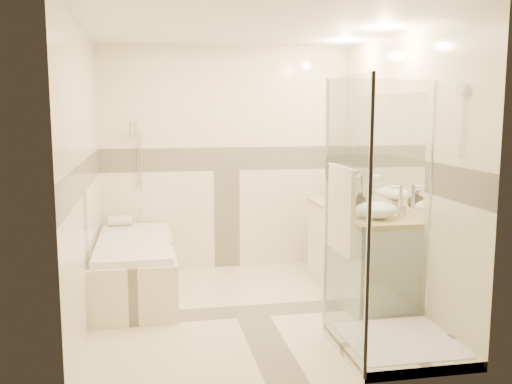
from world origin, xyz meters
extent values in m
cube|color=beige|center=(0.00, 0.00, -0.01)|extent=(2.80, 3.00, 0.01)
cube|color=white|center=(0.00, 0.00, 2.50)|extent=(2.80, 3.00, 0.01)
cube|color=beige|center=(0.00, 1.50, 1.25)|extent=(2.80, 0.01, 2.50)
cube|color=beige|center=(0.00, -1.50, 1.25)|extent=(2.80, 0.01, 2.50)
cube|color=beige|center=(-1.40, 0.00, 1.25)|extent=(0.01, 3.00, 2.50)
cube|color=beige|center=(1.40, 0.00, 1.25)|extent=(0.01, 3.00, 2.50)
cube|color=white|center=(1.39, 0.30, 1.45)|extent=(0.01, 1.60, 1.00)
cylinder|color=silver|center=(-0.97, 1.47, 1.35)|extent=(0.02, 0.02, 0.70)
cube|color=beige|center=(-1.02, 0.65, 0.25)|extent=(0.75, 1.70, 0.50)
cube|color=white|center=(-1.02, 0.65, 0.53)|extent=(0.69, 1.60, 0.06)
ellipsoid|color=white|center=(-1.02, 0.65, 0.48)|extent=(0.56, 1.40, 0.16)
cube|color=silver|center=(1.12, 0.30, 0.40)|extent=(0.55, 1.60, 0.80)
cylinder|color=silver|center=(0.83, -0.10, 0.55)|extent=(0.01, 0.24, 0.01)
cylinder|color=silver|center=(0.83, 0.70, 0.55)|extent=(0.01, 0.24, 0.01)
cube|color=#D3B76F|center=(1.12, 0.30, 0.83)|extent=(0.57, 1.62, 0.05)
cube|color=beige|center=(0.95, -1.05, 0.04)|extent=(0.90, 0.90, 0.08)
cube|color=white|center=(0.95, -1.05, 0.09)|extent=(0.80, 0.80, 0.01)
cube|color=white|center=(0.51, -1.05, 1.04)|extent=(0.01, 0.90, 2.00)
cube|color=white|center=(0.95, -0.61, 1.04)|extent=(0.90, 0.01, 2.00)
cylinder|color=silver|center=(0.50, -1.50, 1.04)|extent=(0.03, 0.03, 2.00)
cylinder|color=silver|center=(0.50, -0.60, 1.04)|extent=(0.03, 0.03, 2.00)
cylinder|color=silver|center=(1.40, -0.60, 1.04)|extent=(0.03, 0.03, 2.00)
cylinder|color=silver|center=(1.36, -1.05, 1.95)|extent=(0.03, 0.10, 0.10)
cylinder|color=silver|center=(0.47, -1.05, 1.40)|extent=(0.02, 0.60, 0.02)
cube|color=white|center=(0.47, -1.05, 1.10)|extent=(0.04, 0.48, 0.62)
ellipsoid|color=white|center=(1.10, 0.77, 0.92)|extent=(0.36, 0.36, 0.15)
ellipsoid|color=white|center=(1.10, -0.18, 0.92)|extent=(0.37, 0.37, 0.15)
cylinder|color=silver|center=(1.33, 0.77, 0.99)|extent=(0.03, 0.03, 0.28)
cylinder|color=silver|center=(1.28, 0.77, 1.11)|extent=(0.10, 0.02, 0.02)
cylinder|color=silver|center=(1.33, -0.18, 1.00)|extent=(0.03, 0.03, 0.29)
cylinder|color=silver|center=(1.28, -0.18, 1.12)|extent=(0.11, 0.03, 0.03)
imported|color=black|center=(1.10, 0.18, 0.94)|extent=(0.11, 0.11, 0.19)
imported|color=black|center=(1.10, 0.25, 0.93)|extent=(0.17, 0.17, 0.17)
cube|color=white|center=(1.10, 1.02, 0.89)|extent=(0.15, 0.24, 0.07)
cylinder|color=white|center=(-1.18, 1.34, 0.62)|extent=(0.25, 0.11, 0.11)
camera|label=1|loc=(-0.88, -4.86, 1.81)|focal=40.00mm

